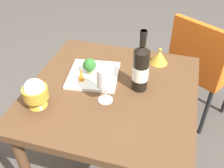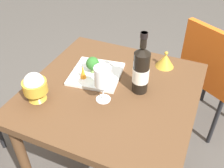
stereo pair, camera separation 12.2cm
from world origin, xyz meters
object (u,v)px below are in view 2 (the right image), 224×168
object	(u,v)px
chair_by_wall	(212,70)
broccoli_floret	(93,64)
serving_plate	(96,74)
rice_bowl_lid	(165,60)
wine_bottle	(141,70)
carrot_garnish_left	(83,72)
rice_bowl	(35,86)
wine_glass	(103,77)

from	to	relation	value
chair_by_wall	broccoli_floret	world-z (taller)	chair_by_wall
serving_plate	rice_bowl_lid	bearing A→B (deg)	-54.13
wine_bottle	carrot_garnish_left	bearing A→B (deg)	97.53
rice_bowl	broccoli_floret	xyz separation A→B (m)	(0.27, -0.15, -0.01)
carrot_garnish_left	chair_by_wall	bearing A→B (deg)	-41.84
chair_by_wall	wine_bottle	distance (m)	0.78
wine_glass	rice_bowl_lid	distance (m)	0.43
rice_bowl	chair_by_wall	bearing A→B (deg)	-39.64
chair_by_wall	carrot_garnish_left	size ratio (longest dim) A/B	12.26
broccoli_floret	chair_by_wall	bearing A→B (deg)	-43.69
chair_by_wall	rice_bowl_lid	distance (m)	0.52
chair_by_wall	wine_glass	world-z (taller)	wine_glass
broccoli_floret	serving_plate	bearing A→B (deg)	-88.73
wine_bottle	carrot_garnish_left	size ratio (longest dim) A/B	4.43
rice_bowl_lid	broccoli_floret	bearing A→B (deg)	124.33
wine_bottle	chair_by_wall	bearing A→B (deg)	-26.54
wine_glass	carrot_garnish_left	bearing A→B (deg)	58.77
wine_bottle	wine_glass	bearing A→B (deg)	134.88
chair_by_wall	carrot_garnish_left	world-z (taller)	chair_by_wall
wine_bottle	wine_glass	size ratio (longest dim) A/B	1.71
serving_plate	chair_by_wall	bearing A→B (deg)	-42.78
rice_bowl_lid	carrot_garnish_left	distance (m)	0.45
wine_bottle	broccoli_floret	size ratio (longest dim) A/B	3.58
rice_bowl	serving_plate	size ratio (longest dim) A/B	0.50
chair_by_wall	carrot_garnish_left	bearing A→B (deg)	-100.08
wine_glass	rice_bowl_lid	xyz separation A→B (m)	(0.38, -0.19, -0.09)
wine_glass	broccoli_floret	xyz separation A→B (m)	(0.16, 0.13, -0.06)
wine_glass	broccoli_floret	size ratio (longest dim) A/B	2.09
chair_by_wall	broccoli_floret	bearing A→B (deg)	-101.92
wine_bottle	carrot_garnish_left	xyz separation A→B (m)	(-0.04, 0.28, -0.07)
wine_bottle	carrot_garnish_left	distance (m)	0.30
rice_bowl	wine_bottle	bearing A→B (deg)	-59.16
rice_bowl	carrot_garnish_left	size ratio (longest dim) A/B	2.05
chair_by_wall	serving_plate	xyz separation A→B (m)	(-0.61, 0.56, 0.22)
serving_plate	wine_bottle	bearing A→B (deg)	-96.38
wine_glass	chair_by_wall	bearing A→B (deg)	-30.36
wine_glass	serving_plate	distance (m)	0.23
wine_bottle	rice_bowl	xyz separation A→B (m)	(-0.25, 0.41, -0.05)
rice_bowl_lid	wine_glass	bearing A→B (deg)	153.16
wine_glass	carrot_garnish_left	world-z (taller)	wine_glass
broccoli_floret	carrot_garnish_left	bearing A→B (deg)	161.60
serving_plate	broccoli_floret	bearing A→B (deg)	91.27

